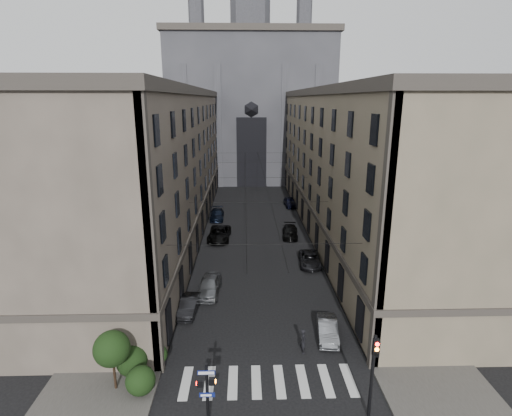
{
  "coord_description": "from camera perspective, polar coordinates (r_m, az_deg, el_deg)",
  "views": [
    {
      "loc": [
        -1.38,
        -16.71,
        17.51
      ],
      "look_at": [
        -0.58,
        11.61,
        9.75
      ],
      "focal_mm": 28.0,
      "sensor_mm": 36.0,
      "label": 1
    }
  ],
  "objects": [
    {
      "name": "building_right",
      "position": [
        55.36,
        14.01,
        6.39
      ],
      "size": [
        13.6,
        60.6,
        18.85
      ],
      "color": "brown",
      "rests_on": "ground"
    },
    {
      "name": "car_right_far",
      "position": [
        67.14,
        4.91,
        0.83
      ],
      "size": [
        2.1,
        4.65,
        1.55
      ],
      "primitive_type": "imported",
      "rotation": [
        0.0,
        0.0,
        0.06
      ],
      "color": "black",
      "rests_on": "ground"
    },
    {
      "name": "car_right_midfar",
      "position": [
        52.51,
        4.89,
        -3.42
      ],
      "size": [
        2.37,
        4.93,
        1.38
      ],
      "primitive_type": "imported",
      "rotation": [
        0.0,
        0.0,
        -0.09
      ],
      "color": "black",
      "rests_on": "ground"
    },
    {
      "name": "tram_wires",
      "position": [
        53.35,
        -0.11,
        4.23
      ],
      "size": [
        14.0,
        60.0,
        0.43
      ],
      "color": "black",
      "rests_on": "ground"
    },
    {
      "name": "pedestrian_signal_left",
      "position": [
        23.81,
        -7.02,
        -24.45
      ],
      "size": [
        1.02,
        0.38,
        4.0
      ],
      "color": "black",
      "rests_on": "ground"
    },
    {
      "name": "gothic_tower",
      "position": [
        91.68,
        -0.79,
        15.5
      ],
      "size": [
        35.0,
        23.0,
        58.0
      ],
      "color": "#2D2D33",
      "rests_on": "ground"
    },
    {
      "name": "sidewalk_right",
      "position": [
        56.77,
        10.55,
        -2.83
      ],
      "size": [
        7.0,
        80.0,
        0.15
      ],
      "primitive_type": "cube",
      "color": "#383533",
      "rests_on": "ground"
    },
    {
      "name": "traffic_light_right",
      "position": [
        24.45,
        16.4,
        -20.95
      ],
      "size": [
        0.34,
        0.5,
        5.2
      ],
      "color": "black",
      "rests_on": "ground"
    },
    {
      "name": "car_left_midnear",
      "position": [
        35.11,
        -9.58,
        -13.59
      ],
      "size": [
        1.69,
        4.12,
        1.33
      ],
      "primitive_type": "imported",
      "rotation": [
        0.0,
        0.0,
        -0.07
      ],
      "color": "black",
      "rests_on": "ground"
    },
    {
      "name": "car_left_far",
      "position": [
        60.24,
        -5.62,
        -0.93
      ],
      "size": [
        2.18,
        5.08,
        1.46
      ],
      "primitive_type": "imported",
      "rotation": [
        0.0,
        0.0,
        0.03
      ],
      "color": "black",
      "rests_on": "ground"
    },
    {
      "name": "car_right_near",
      "position": [
        31.98,
        10.17,
        -16.7
      ],
      "size": [
        1.89,
        4.27,
        1.36
      ],
      "primitive_type": "imported",
      "rotation": [
        0.0,
        0.0,
        -0.11
      ],
      "color": "slate",
      "rests_on": "ground"
    },
    {
      "name": "building_left",
      "position": [
        54.68,
        -14.43,
        6.25
      ],
      "size": [
        13.6,
        60.6,
        18.85
      ],
      "color": "#4E463C",
      "rests_on": "ground"
    },
    {
      "name": "shrub_cluster",
      "position": [
        27.79,
        -17.72,
        -19.93
      ],
      "size": [
        3.9,
        4.4,
        3.9
      ],
      "color": "black",
      "rests_on": "sidewalk_left"
    },
    {
      "name": "zebra_crossing",
      "position": [
        27.92,
        1.71,
        -23.51
      ],
      "size": [
        11.0,
        3.2,
        0.01
      ],
      "primitive_type": "cube",
      "color": "beige",
      "rests_on": "ground"
    },
    {
      "name": "sidewalk_left",
      "position": [
        56.26,
        -10.88,
        -3.02
      ],
      "size": [
        7.0,
        80.0,
        0.15
      ],
      "primitive_type": "cube",
      "color": "#383533",
      "rests_on": "ground"
    },
    {
      "name": "car_left_near",
      "position": [
        37.86,
        -6.7,
        -10.95
      ],
      "size": [
        2.2,
        4.92,
        1.64
      ],
      "primitive_type": "imported",
      "rotation": [
        0.0,
        0.0,
        -0.05
      ],
      "color": "slate",
      "rests_on": "ground"
    },
    {
      "name": "car_right_midnear",
      "position": [
        44.1,
        7.71,
        -7.27
      ],
      "size": [
        2.57,
        4.99,
        1.35
      ],
      "primitive_type": "imported",
      "rotation": [
        0.0,
        0.0,
        -0.07
      ],
      "color": "black",
      "rests_on": "ground"
    },
    {
      "name": "pedestrian",
      "position": [
        30.04,
        6.79,
        -18.33
      ],
      "size": [
        0.47,
        0.69,
        1.84
      ],
      "primitive_type": "imported",
      "rotation": [
        0.0,
        0.0,
        1.61
      ],
      "color": "black",
      "rests_on": "ground"
    },
    {
      "name": "car_left_midfar",
      "position": [
        51.44,
        -5.27,
        -3.69
      ],
      "size": [
        2.95,
        5.94,
        1.62
      ],
      "primitive_type": "imported",
      "rotation": [
        0.0,
        0.0,
        -0.05
      ],
      "color": "black",
      "rests_on": "ground"
    }
  ]
}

